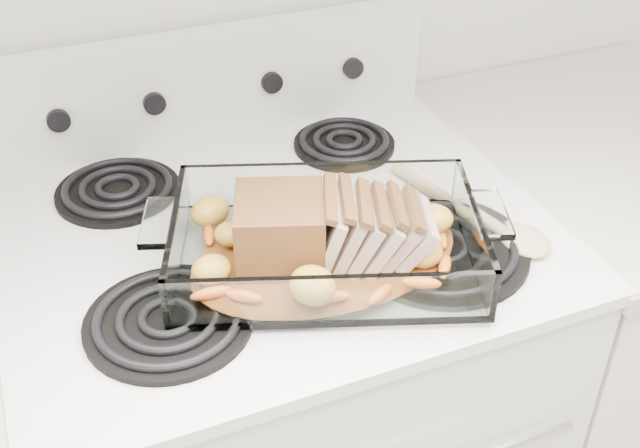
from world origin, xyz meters
name	(u,v)px	position (x,y,z in m)	size (l,w,h in m)	color
electric_range	(279,428)	(0.00, 1.66, 0.48)	(0.78, 0.70, 1.12)	silver
counter_right	(582,336)	(0.67, 1.66, 0.47)	(0.58, 0.68, 0.93)	silver
baking_dish	(326,249)	(0.03, 1.53, 0.96)	(0.40, 0.26, 0.08)	white
pork_roast	(315,232)	(0.02, 1.53, 1.00)	(0.26, 0.11, 0.09)	brown
roast_vegetables	(314,233)	(0.03, 1.56, 0.97)	(0.32, 0.17, 0.04)	#D64D0B
wooden_spoon	(490,222)	(0.29, 1.52, 0.95)	(0.12, 0.29, 0.02)	#CCB188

